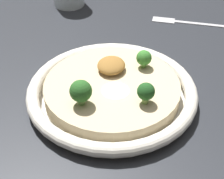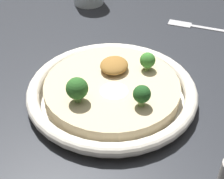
{
  "view_description": "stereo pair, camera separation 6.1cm",
  "coord_description": "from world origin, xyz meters",
  "px_view_note": "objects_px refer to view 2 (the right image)",
  "views": [
    {
      "loc": [
        -0.46,
        -0.09,
        0.4
      ],
      "look_at": [
        0.0,
        0.0,
        0.02
      ],
      "focal_mm": 55.0,
      "sensor_mm": 36.0,
      "label": 1
    },
    {
      "loc": [
        -0.45,
        -0.15,
        0.4
      ],
      "look_at": [
        0.0,
        0.0,
        0.02
      ],
      "focal_mm": 55.0,
      "sensor_mm": 36.0,
      "label": 2
    }
  ],
  "objects_px": {
    "broccoli_right": "(148,61)",
    "broccoli_left": "(77,89)",
    "fork_utensil": "(197,26)",
    "risotto_bowl": "(112,91)",
    "broccoli_front_left": "(142,95)"
  },
  "relations": [
    {
      "from": "broccoli_left",
      "to": "fork_utensil",
      "type": "relative_size",
      "value": 0.24
    },
    {
      "from": "risotto_bowl",
      "to": "fork_utensil",
      "type": "xyz_separation_m",
      "value": [
        0.32,
        -0.11,
        -0.02
      ]
    },
    {
      "from": "risotto_bowl",
      "to": "broccoli_front_left",
      "type": "xyz_separation_m",
      "value": [
        -0.04,
        -0.06,
        0.04
      ]
    },
    {
      "from": "broccoli_front_left",
      "to": "fork_utensil",
      "type": "distance_m",
      "value": 0.37
    },
    {
      "from": "broccoli_right",
      "to": "fork_utensil",
      "type": "distance_m",
      "value": 0.27
    },
    {
      "from": "broccoli_left",
      "to": "fork_utensil",
      "type": "bearing_deg",
      "value": -21.88
    },
    {
      "from": "fork_utensil",
      "to": "broccoli_right",
      "type": "bearing_deg",
      "value": 77.93
    },
    {
      "from": "fork_utensil",
      "to": "risotto_bowl",
      "type": "bearing_deg",
      "value": 72.58
    },
    {
      "from": "broccoli_left",
      "to": "fork_utensil",
      "type": "distance_m",
      "value": 0.41
    },
    {
      "from": "broccoli_right",
      "to": "broccoli_left",
      "type": "bearing_deg",
      "value": 144.78
    },
    {
      "from": "broccoli_front_left",
      "to": "broccoli_right",
      "type": "bearing_deg",
      "value": 8.09
    },
    {
      "from": "broccoli_front_left",
      "to": "broccoli_left",
      "type": "distance_m",
      "value": 0.1
    },
    {
      "from": "risotto_bowl",
      "to": "broccoli_front_left",
      "type": "height_order",
      "value": "broccoli_front_left"
    },
    {
      "from": "broccoli_right",
      "to": "broccoli_left",
      "type": "xyz_separation_m",
      "value": [
        -0.12,
        0.09,
        0.01
      ]
    },
    {
      "from": "fork_utensil",
      "to": "broccoli_left",
      "type": "bearing_deg",
      "value": 70.45
    }
  ]
}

